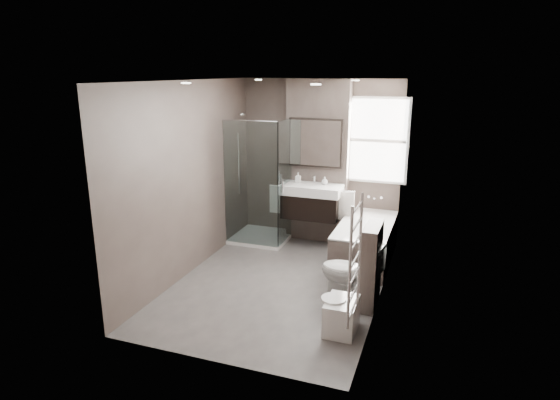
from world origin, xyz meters
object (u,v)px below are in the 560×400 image
at_px(bathtub, 365,240).
at_px(toilet, 351,272).
at_px(bidet, 341,315).
at_px(vanity, 311,201).

height_order(bathtub, toilet, toilet).
relative_size(bathtub, bidet, 3.38).
xyz_separation_m(toilet, bidet, (0.04, -0.72, -0.18)).
relative_size(vanity, toilet, 1.27).
height_order(toilet, bidet, toilet).
bearing_deg(toilet, bidet, 11.44).
bearing_deg(bathtub, vanity, 160.63).
distance_m(vanity, bathtub, 1.07).
xyz_separation_m(vanity, bidet, (1.01, -2.37, -0.55)).
height_order(vanity, toilet, vanity).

